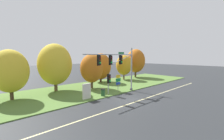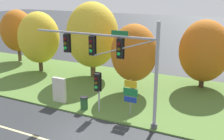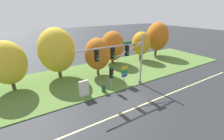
{
  "view_description": "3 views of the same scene",
  "coord_description": "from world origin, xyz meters",
  "px_view_note": "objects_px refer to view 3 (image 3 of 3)",
  "views": [
    {
      "loc": [
        -13.99,
        -11.91,
        5.42
      ],
      "look_at": [
        1.2,
        4.33,
        3.32
      ],
      "focal_mm": 24.0,
      "sensor_mm": 36.0,
      "label": 1
    },
    {
      "loc": [
        8.62,
        -12.3,
        8.35
      ],
      "look_at": [
        0.2,
        4.32,
        2.95
      ],
      "focal_mm": 45.0,
      "sensor_mm": 36.0,
      "label": 2
    },
    {
      "loc": [
        -8.95,
        -10.87,
        9.24
      ],
      "look_at": [
        -0.3,
        3.27,
        2.66
      ],
      "focal_mm": 24.0,
      "sensor_mm": 36.0,
      "label": 3
    }
  ],
  "objects_px": {
    "trash_bin": "(104,88)",
    "tree_left_of_mast": "(7,63)",
    "route_sign_post": "(124,73)",
    "tree_tall_centre": "(113,46)",
    "traffic_signal_mast": "(124,56)",
    "info_kiosk": "(84,89)",
    "pedestrian_signal_near_kerb": "(112,74)",
    "tree_behind_signpost": "(57,50)",
    "tree_mid_verge": "(97,54)",
    "tree_right_far": "(141,43)",
    "tree_furthest_back": "(157,37)"
  },
  "relations": [
    {
      "from": "trash_bin",
      "to": "tree_left_of_mast",
      "type": "bearing_deg",
      "value": 146.0
    },
    {
      "from": "traffic_signal_mast",
      "to": "tree_tall_centre",
      "type": "bearing_deg",
      "value": 66.12
    },
    {
      "from": "traffic_signal_mast",
      "to": "tree_left_of_mast",
      "type": "height_order",
      "value": "traffic_signal_mast"
    },
    {
      "from": "tree_furthest_back",
      "to": "traffic_signal_mast",
      "type": "bearing_deg",
      "value": -149.96
    },
    {
      "from": "info_kiosk",
      "to": "tree_behind_signpost",
      "type": "bearing_deg",
      "value": 98.96
    },
    {
      "from": "tree_left_of_mast",
      "to": "tree_right_far",
      "type": "distance_m",
      "value": 21.65
    },
    {
      "from": "tree_right_far",
      "to": "trash_bin",
      "type": "relative_size",
      "value": 5.92
    },
    {
      "from": "pedestrian_signal_near_kerb",
      "to": "tree_mid_verge",
      "type": "bearing_deg",
      "value": 83.12
    },
    {
      "from": "tree_behind_signpost",
      "to": "info_kiosk",
      "type": "distance_m",
      "value": 7.53
    },
    {
      "from": "route_sign_post",
      "to": "tree_mid_verge",
      "type": "bearing_deg",
      "value": 110.24
    },
    {
      "from": "tree_right_far",
      "to": "trash_bin",
      "type": "height_order",
      "value": "tree_right_far"
    },
    {
      "from": "traffic_signal_mast",
      "to": "tree_mid_verge",
      "type": "xyz_separation_m",
      "value": [
        -0.84,
        5.38,
        -0.97
      ]
    },
    {
      "from": "route_sign_post",
      "to": "tree_right_far",
      "type": "height_order",
      "value": "tree_right_far"
    },
    {
      "from": "info_kiosk",
      "to": "route_sign_post",
      "type": "bearing_deg",
      "value": 1.41
    },
    {
      "from": "route_sign_post",
      "to": "info_kiosk",
      "type": "xyz_separation_m",
      "value": [
        -5.73,
        -0.14,
        -0.67
      ]
    },
    {
      "from": "tree_left_of_mast",
      "to": "info_kiosk",
      "type": "xyz_separation_m",
      "value": [
        6.88,
        -5.93,
        -2.56
      ]
    },
    {
      "from": "traffic_signal_mast",
      "to": "tree_tall_centre",
      "type": "xyz_separation_m",
      "value": [
        4.03,
        9.11,
        -1.06
      ]
    },
    {
      "from": "traffic_signal_mast",
      "to": "tree_mid_verge",
      "type": "distance_m",
      "value": 5.53
    },
    {
      "from": "tree_furthest_back",
      "to": "pedestrian_signal_near_kerb",
      "type": "bearing_deg",
      "value": -153.54
    },
    {
      "from": "route_sign_post",
      "to": "tree_tall_centre",
      "type": "xyz_separation_m",
      "value": [
        3.22,
        8.21,
        1.59
      ]
    },
    {
      "from": "tree_tall_centre",
      "to": "trash_bin",
      "type": "bearing_deg",
      "value": -127.23
    },
    {
      "from": "pedestrian_signal_near_kerb",
      "to": "info_kiosk",
      "type": "xyz_separation_m",
      "value": [
        -3.49,
        0.29,
        -1.1
      ]
    },
    {
      "from": "tree_tall_centre",
      "to": "info_kiosk",
      "type": "xyz_separation_m",
      "value": [
        -8.95,
        -8.35,
        -2.26
      ]
    },
    {
      "from": "trash_bin",
      "to": "pedestrian_signal_near_kerb",
      "type": "bearing_deg",
      "value": 1.06
    },
    {
      "from": "trash_bin",
      "to": "route_sign_post",
      "type": "bearing_deg",
      "value": 7.65
    },
    {
      "from": "tree_furthest_back",
      "to": "trash_bin",
      "type": "height_order",
      "value": "tree_furthest_back"
    },
    {
      "from": "info_kiosk",
      "to": "trash_bin",
      "type": "xyz_separation_m",
      "value": [
        2.37,
        -0.31,
        -0.47
      ]
    },
    {
      "from": "tree_tall_centre",
      "to": "route_sign_post",
      "type": "bearing_deg",
      "value": -111.44
    },
    {
      "from": "tree_left_of_mast",
      "to": "tree_mid_verge",
      "type": "distance_m",
      "value": 11.04
    },
    {
      "from": "route_sign_post",
      "to": "tree_right_far",
      "type": "distance_m",
      "value": 11.56
    },
    {
      "from": "tree_left_of_mast",
      "to": "tree_tall_centre",
      "type": "distance_m",
      "value": 16.01
    },
    {
      "from": "tree_mid_verge",
      "to": "trash_bin",
      "type": "xyz_separation_m",
      "value": [
        -1.71,
        -4.92,
        -2.82
      ]
    },
    {
      "from": "route_sign_post",
      "to": "trash_bin",
      "type": "height_order",
      "value": "route_sign_post"
    },
    {
      "from": "tree_left_of_mast",
      "to": "trash_bin",
      "type": "distance_m",
      "value": 11.56
    },
    {
      "from": "tree_behind_signpost",
      "to": "tree_right_far",
      "type": "xyz_separation_m",
      "value": [
        15.8,
        0.43,
        -0.79
      ]
    },
    {
      "from": "tree_tall_centre",
      "to": "tree_furthest_back",
      "type": "bearing_deg",
      "value": -3.24
    },
    {
      "from": "traffic_signal_mast",
      "to": "route_sign_post",
      "type": "height_order",
      "value": "traffic_signal_mast"
    },
    {
      "from": "traffic_signal_mast",
      "to": "info_kiosk",
      "type": "distance_m",
      "value": 5.98
    },
    {
      "from": "route_sign_post",
      "to": "pedestrian_signal_near_kerb",
      "type": "bearing_deg",
      "value": -169.13
    },
    {
      "from": "tree_left_of_mast",
      "to": "tree_mid_verge",
      "type": "relative_size",
      "value": 1.09
    },
    {
      "from": "tree_behind_signpost",
      "to": "tree_tall_centre",
      "type": "height_order",
      "value": "tree_behind_signpost"
    },
    {
      "from": "tree_mid_verge",
      "to": "tree_furthest_back",
      "type": "height_order",
      "value": "tree_furthest_back"
    },
    {
      "from": "pedestrian_signal_near_kerb",
      "to": "info_kiosk",
      "type": "relative_size",
      "value": 1.51
    },
    {
      "from": "tree_tall_centre",
      "to": "tree_furthest_back",
      "type": "distance_m",
      "value": 10.73
    },
    {
      "from": "route_sign_post",
      "to": "tree_left_of_mast",
      "type": "xyz_separation_m",
      "value": [
        -12.61,
        5.79,
        1.9
      ]
    },
    {
      "from": "traffic_signal_mast",
      "to": "pedestrian_signal_near_kerb",
      "type": "relative_size",
      "value": 3.1
    },
    {
      "from": "route_sign_post",
      "to": "tree_mid_verge",
      "type": "distance_m",
      "value": 5.05
    },
    {
      "from": "traffic_signal_mast",
      "to": "trash_bin",
      "type": "distance_m",
      "value": 4.59
    },
    {
      "from": "tree_mid_verge",
      "to": "trash_bin",
      "type": "relative_size",
      "value": 6.05
    },
    {
      "from": "pedestrian_signal_near_kerb",
      "to": "tree_furthest_back",
      "type": "height_order",
      "value": "tree_furthest_back"
    }
  ]
}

